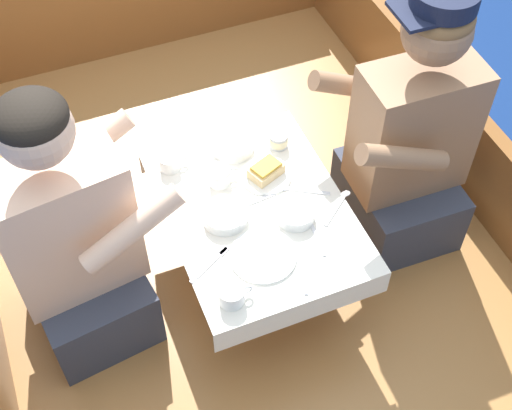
{
  "coord_description": "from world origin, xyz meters",
  "views": [
    {
      "loc": [
        -0.56,
        -1.5,
        2.49
      ],
      "look_at": [
        0.0,
        -0.11,
        0.68
      ],
      "focal_mm": 50.0,
      "sensor_mm": 36.0,
      "label": 1
    }
  ],
  "objects": [
    {
      "name": "utensil_spoon_port",
      "position": [
        0.14,
        -0.26,
        0.66
      ],
      "size": [
        0.04,
        0.17,
        0.01
      ],
      "rotation": [
        0.0,
        0.0,
        1.46
      ],
      "color": "silver",
      "rests_on": "cockpit_table"
    },
    {
      "name": "utensil_spoon_starboard",
      "position": [
        0.27,
        -0.19,
        0.66
      ],
      "size": [
        0.14,
        0.12,
        0.01
      ],
      "rotation": [
        0.0,
        0.0,
        0.67
      ],
      "color": "silver",
      "rests_on": "cockpit_table"
    },
    {
      "name": "coffee_cup_starboard",
      "position": [
        -0.21,
        0.18,
        0.69
      ],
      "size": [
        0.1,
        0.07,
        0.06
      ],
      "color": "white",
      "rests_on": "cockpit_table"
    },
    {
      "name": "bowl_port_near",
      "position": [
        -0.11,
        -0.11,
        0.68
      ],
      "size": [
        0.15,
        0.15,
        0.04
      ],
      "color": "white",
      "rests_on": "cockpit_table"
    },
    {
      "name": "plate_sandwich",
      "position": [
        0.09,
        0.01,
        0.66
      ],
      "size": [
        0.18,
        0.18,
        0.01
      ],
      "color": "white",
      "rests_on": "cockpit_table"
    },
    {
      "name": "ground_plane",
      "position": [
        0.0,
        0.0,
        0.0
      ],
      "size": [
        60.0,
        60.0,
        0.0
      ],
      "primitive_type": "plane",
      "color": "navy"
    },
    {
      "name": "plate_bread",
      "position": [
        -0.05,
        -0.3,
        0.66
      ],
      "size": [
        0.21,
        0.21,
        0.01
      ],
      "color": "white",
      "rests_on": "cockpit_table"
    },
    {
      "name": "bowl_starboard_near",
      "position": [
        0.03,
        0.18,
        0.68
      ],
      "size": [
        0.15,
        0.15,
        0.04
      ],
      "color": "white",
      "rests_on": "cockpit_table"
    },
    {
      "name": "coffee_cup_center",
      "position": [
        -0.2,
        -0.41,
        0.69
      ],
      "size": [
        0.11,
        0.08,
        0.06
      ],
      "color": "white",
      "rests_on": "cockpit_table"
    },
    {
      "name": "coffee_cup_port",
      "position": [
        -0.07,
        0.05,
        0.69
      ],
      "size": [
        0.1,
        0.08,
        0.06
      ],
      "color": "white",
      "rests_on": "cockpit_table"
    },
    {
      "name": "utensil_knife_starboard",
      "position": [
        0.0,
        -0.08,
        0.66
      ],
      "size": [
        0.17,
        0.03,
        0.0
      ],
      "rotation": [
        0.0,
        0.0,
        0.08
      ],
      "color": "silver",
      "rests_on": "cockpit_table"
    },
    {
      "name": "person_starboard",
      "position": [
        0.59,
        -0.07,
        0.71
      ],
      "size": [
        0.53,
        0.45,
        1.06
      ],
      "rotation": [
        0.0,
        0.0,
        3.11
      ],
      "color": "#333847",
      "rests_on": "boat_deck"
    },
    {
      "name": "tin_can",
      "position": [
        0.18,
        0.13,
        0.69
      ],
      "size": [
        0.07,
        0.07,
        0.05
      ],
      "color": "silver",
      "rests_on": "cockpit_table"
    },
    {
      "name": "sandwich",
      "position": [
        0.09,
        0.01,
        0.69
      ],
      "size": [
        0.13,
        0.11,
        0.05
      ],
      "rotation": [
        0.0,
        0.0,
        0.38
      ],
      "color": "#E0BC7F",
      "rests_on": "plate_sandwich"
    },
    {
      "name": "bowl_center_far",
      "position": [
        0.11,
        -0.19,
        0.68
      ],
      "size": [
        0.13,
        0.13,
        0.04
      ],
      "color": "white",
      "rests_on": "cockpit_table"
    },
    {
      "name": "boat_deck",
      "position": [
        0.0,
        0.0,
        0.14
      ],
      "size": [
        1.96,
        2.81,
        0.27
      ],
      "primitive_type": "cube",
      "color": "#9E6B38",
      "rests_on": "ground_plane"
    },
    {
      "name": "utensil_knife_port",
      "position": [
        0.05,
        -0.4,
        0.66
      ],
      "size": [
        0.08,
        0.16,
        0.0
      ],
      "rotation": [
        0.0,
        0.0,
        1.15
      ],
      "color": "silver",
      "rests_on": "cockpit_table"
    },
    {
      "name": "utensil_fork_port",
      "position": [
        -0.21,
        -0.26,
        0.66
      ],
      "size": [
        0.16,
        0.1,
        0.0
      ],
      "rotation": [
        0.0,
        0.0,
        0.5
      ],
      "color": "silver",
      "rests_on": "cockpit_table"
    },
    {
      "name": "utensil_spoon_center",
      "position": [
        0.16,
        -0.09,
        0.66
      ],
      "size": [
        0.15,
        0.1,
        0.01
      ],
      "rotation": [
        0.0,
        0.0,
        2.61
      ],
      "color": "silver",
      "rests_on": "cockpit_table"
    },
    {
      "name": "bow_coaming",
      "position": [
        0.0,
        1.37,
        0.49
      ],
      "size": [
        1.84,
        0.06,
        0.44
      ],
      "primitive_type": "cube",
      "color": "brown",
      "rests_on": "boat_deck"
    },
    {
      "name": "person_port",
      "position": [
        -0.59,
        -0.05,
        0.69
      ],
      "size": [
        0.56,
        0.5,
        1.03
      ],
      "rotation": [
        0.0,
        0.0,
        0.14
      ],
      "color": "#333847",
      "rests_on": "boat_deck"
    },
    {
      "name": "cockpit_table",
      "position": [
        0.0,
        -0.11,
        0.62
      ],
      "size": [
        0.59,
        0.79,
        0.39
      ],
      "color": "#B2B2B7",
      "rests_on": "boat_deck"
    },
    {
      "name": "gunwale_starboard",
      "position": [
        0.95,
        0.0,
        0.46
      ],
      "size": [
        0.06,
        2.81,
        0.38
      ],
      "primitive_type": "cube",
      "color": "brown",
      "rests_on": "boat_deck"
    }
  ]
}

